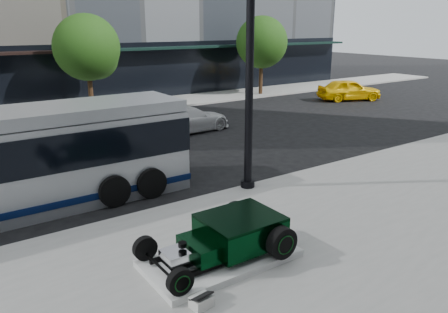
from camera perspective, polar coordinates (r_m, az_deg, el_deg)
ground at (r=15.54m, az=-4.89°, el=-2.74°), size 120.00×120.00×0.00m
sidewalk_far at (r=28.17m, az=-19.36°, el=5.43°), size 70.00×4.00×0.12m
street_trees at (r=27.17m, az=-17.21°, el=13.15°), size 29.80×3.80×5.70m
display_plinth at (r=10.02m, az=-0.49°, el=-13.11°), size 3.40×1.80×0.15m
hot_rod at (r=9.95m, az=1.11°, el=-10.06°), size 3.22×2.00×0.81m
info_plaque at (r=8.61m, az=-2.97°, el=-18.32°), size 0.44×0.35×0.31m
lamppost at (r=13.43m, az=3.36°, el=11.51°), size 0.46×0.46×8.29m
white_sedan at (r=21.95m, az=-4.71°, el=4.88°), size 4.67×2.33×1.30m
yellow_taxi at (r=32.50m, az=16.03°, el=8.38°), size 4.73×3.38×1.50m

